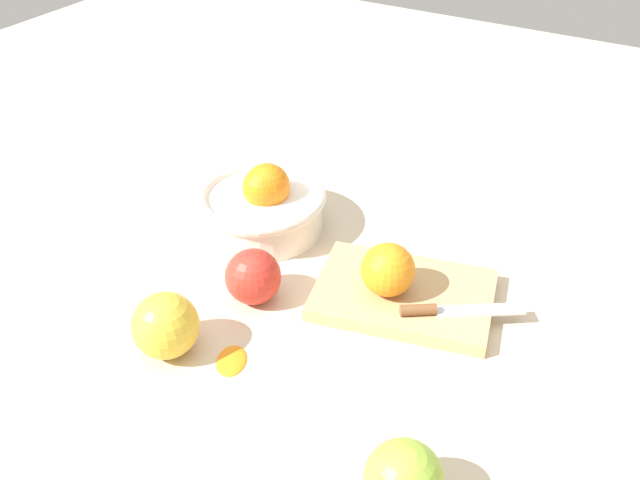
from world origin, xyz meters
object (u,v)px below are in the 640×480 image
(apple_front_left, at_px, (166,325))
(apple_front_right, at_px, (404,479))
(bowl, at_px, (261,204))
(apple_mid_left, at_px, (253,276))
(cutting_board, at_px, (403,295))
(orange_on_board, at_px, (388,270))
(knife, at_px, (445,310))

(apple_front_left, distance_m, apple_front_right, 0.33)
(bowl, xyz_separation_m, apple_mid_left, (0.08, -0.14, -0.01))
(bowl, bearing_deg, apple_front_right, -40.55)
(bowl, distance_m, cutting_board, 0.26)
(bowl, relative_size, orange_on_board, 2.81)
(apple_mid_left, bearing_deg, apple_front_left, -104.39)
(apple_front_right, bearing_deg, apple_front_left, 171.38)
(apple_front_left, bearing_deg, apple_front_right, -8.62)
(cutting_board, height_order, knife, knife)
(orange_on_board, xyz_separation_m, apple_front_left, (-0.19, -0.21, -0.01))
(cutting_board, xyz_separation_m, orange_on_board, (-0.02, -0.01, 0.04))
(orange_on_board, bearing_deg, apple_front_right, -61.42)
(apple_front_left, bearing_deg, orange_on_board, 48.47)
(cutting_board, xyz_separation_m, apple_mid_left, (-0.17, -0.09, 0.03))
(cutting_board, bearing_deg, orange_on_board, -141.44)
(apple_front_left, bearing_deg, cutting_board, 47.72)
(apple_front_left, bearing_deg, apple_mid_left, 75.61)
(knife, height_order, apple_front_right, apple_front_right)
(bowl, xyz_separation_m, apple_front_left, (0.05, -0.27, -0.00))
(orange_on_board, relative_size, knife, 0.50)
(orange_on_board, relative_size, apple_front_left, 0.87)
(bowl, relative_size, apple_front_left, 2.44)
(knife, relative_size, apple_mid_left, 1.90)
(cutting_board, distance_m, apple_front_right, 0.30)
(bowl, distance_m, apple_mid_left, 0.16)
(cutting_board, distance_m, apple_mid_left, 0.20)
(cutting_board, distance_m, knife, 0.07)
(knife, bearing_deg, bowl, 168.38)
(bowl, distance_m, apple_front_right, 0.49)
(knife, bearing_deg, cutting_board, 164.94)
(orange_on_board, xyz_separation_m, apple_front_right, (0.14, -0.26, -0.02))
(orange_on_board, bearing_deg, cutting_board, 38.56)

